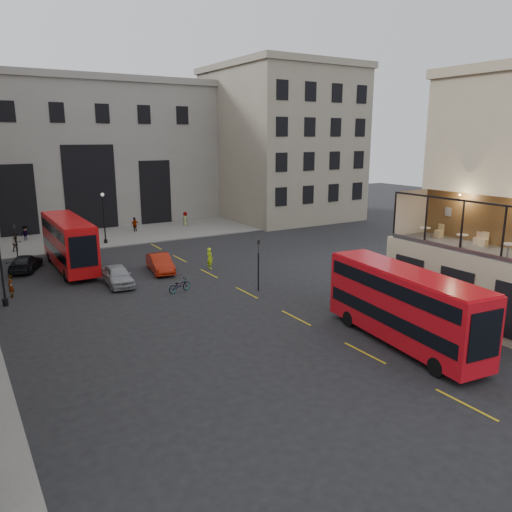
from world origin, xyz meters
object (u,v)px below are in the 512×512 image
car_b (160,263)px  cafe_chair_d (439,233)px  pedestrian_a (16,243)px  street_lamp_a (2,271)px  pedestrian_e (11,286)px  bus_near (404,303)px  car_c (25,263)px  bus_far (69,241)px  traffic_light_near (258,258)px  bicycle (180,285)px  cafe_chair_c (477,240)px  street_lamp_b (104,221)px  cafe_chair_b (483,242)px  cafe_table_mid (462,239)px  cyclist (210,258)px  traffic_light_far (16,241)px  cafe_table_far (425,232)px  cafe_table_near (508,249)px  pedestrian_b (25,234)px  pedestrian_d (185,219)px  car_a (118,275)px  pedestrian_c (135,225)px

car_b → cafe_chair_d: size_ratio=5.21×
pedestrian_a → cafe_chair_d: bearing=-71.0°
street_lamp_a → pedestrian_e: 2.43m
bus_near → car_c: bearing=119.1°
street_lamp_a → bus_far: bearing=52.8°
traffic_light_near → bus_far: bearing=127.0°
street_lamp_a → bicycle: 11.65m
traffic_light_near → cafe_chair_c: 14.39m
bus_far → street_lamp_a: bearing=-127.2°
street_lamp_b → cafe_chair_b: cafe_chair_b is taller
car_c → cafe_table_mid: size_ratio=5.71×
traffic_light_near → pedestrian_e: (-15.45, 7.74, -1.64)m
street_lamp_a → pedestrian_a: street_lamp_a is taller
cyclist → cafe_chair_b: bearing=-168.6°
cafe_chair_c → street_lamp_a: bearing=144.5°
pedestrian_e → traffic_light_far: bearing=-177.6°
cafe_table_far → street_lamp_b: bearing=110.9°
street_lamp_a → bicycle: size_ratio=2.83×
car_b → traffic_light_far: bearing=151.9°
bus_near → cafe_chair_d: 7.91m
street_lamp_a → cafe_table_near: bearing=-42.7°
cafe_table_near → cafe_chair_c: (2.06, 3.20, -0.33)m
bus_far → bicycle: bearing=-64.1°
pedestrian_b → cafe_table_near: 46.43m
cafe_chair_d → pedestrian_d: bearing=92.9°
cyclist → pedestrian_e: 15.25m
bus_far → cafe_chair_b: (18.48, -25.53, 2.43)m
pedestrian_b → cafe_chair_b: bearing=-84.5°
car_b → car_c: 11.33m
pedestrian_d → cafe_table_mid: 39.17m
cafe_chair_d → street_lamp_a: bearing=148.5°
street_lamp_a → cyclist: 15.93m
pedestrian_d → cafe_table_far: 36.48m
car_a → pedestrian_c: size_ratio=2.46×
bicycle → cafe_chair_d: (13.16, -11.55, 4.37)m
cafe_chair_c → car_a: bearing=132.6°
bicycle → cafe_chair_c: cafe_chair_c is taller
cafe_table_mid → cafe_table_far: cafe_table_mid is taller
pedestrian_a → pedestrian_d: pedestrian_a is taller
car_b → traffic_light_near: bearing=-55.7°
cyclist → bus_far: bearing=46.2°
pedestrian_e → cafe_table_near: 31.54m
bus_near → pedestrian_b: size_ratio=6.34×
cafe_table_mid → cafe_chair_c: size_ratio=1.05×
pedestrian_d → cafe_table_far: size_ratio=2.32×
car_c → pedestrian_a: size_ratio=2.36×
pedestrian_e → cafe_chair_c: cafe_chair_c is taller
traffic_light_near → bus_far: (-10.24, 13.59, -0.00)m
car_b → cafe_chair_b: 24.38m
pedestrian_b → pedestrian_e: 20.44m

